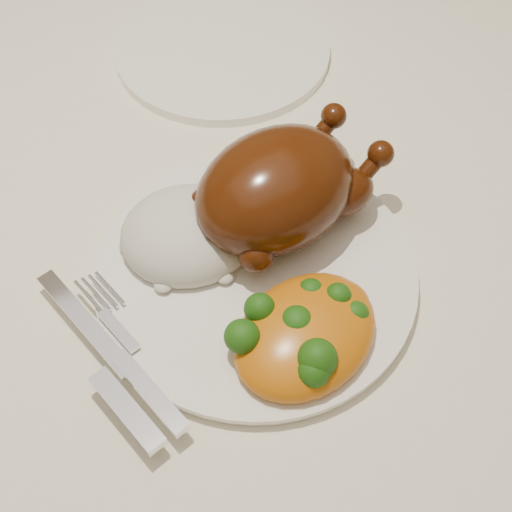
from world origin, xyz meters
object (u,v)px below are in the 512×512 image
dinner_plate (256,274)px  dining_table (115,222)px  side_plate (223,50)px  roast_chicken (280,188)px

dinner_plate → dining_table: bearing=108.2°
side_plate → roast_chicken: bearing=-105.9°
dining_table → dinner_plate: bearing=-71.8°
dinner_plate → side_plate: 0.30m
dining_table → roast_chicken: (0.11, -0.16, 0.16)m
dining_table → dinner_plate: (0.07, -0.20, 0.11)m
roast_chicken → dining_table: bearing=113.8°
dinner_plate → roast_chicken: (0.04, 0.04, 0.05)m
dining_table → roast_chicken: 0.25m
dining_table → side_plate: size_ratio=6.76×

